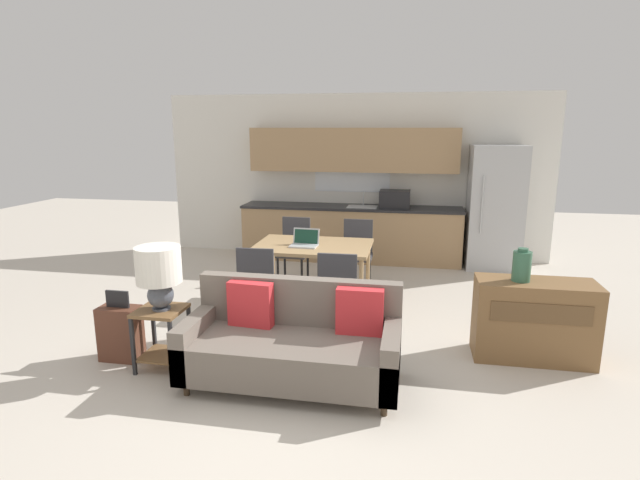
% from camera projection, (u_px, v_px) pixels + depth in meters
% --- Properties ---
extents(ground_plane, '(20.00, 20.00, 0.00)m').
position_uv_depth(ground_plane, '(286.00, 387.00, 4.22)').
color(ground_plane, beige).
extents(wall_back, '(6.40, 0.07, 2.70)m').
position_uv_depth(wall_back, '(354.00, 176.00, 8.36)').
color(wall_back, silver).
rests_on(wall_back, ground_plane).
extents(kitchen_counter, '(3.58, 0.65, 2.15)m').
position_uv_depth(kitchen_counter, '(352.00, 209.00, 8.19)').
color(kitchen_counter, tan).
rests_on(kitchen_counter, ground_plane).
extents(refrigerator, '(0.80, 0.74, 1.90)m').
position_uv_depth(refrigerator, '(495.00, 208.00, 7.66)').
color(refrigerator, '#B7BABC').
rests_on(refrigerator, ground_plane).
extents(dining_table, '(1.39, 0.97, 0.77)m').
position_uv_depth(dining_table, '(313.00, 250.00, 6.05)').
color(dining_table, tan).
rests_on(dining_table, ground_plane).
extents(couch, '(1.82, 0.80, 0.85)m').
position_uv_depth(couch, '(294.00, 343.00, 4.28)').
color(couch, '#3D2D1E').
rests_on(couch, ground_plane).
extents(side_table, '(0.40, 0.40, 0.56)m').
position_uv_depth(side_table, '(161.00, 329.00, 4.50)').
color(side_table, brown).
rests_on(side_table, ground_plane).
extents(table_lamp, '(0.40, 0.40, 0.58)m').
position_uv_depth(table_lamp, '(159.00, 271.00, 4.37)').
color(table_lamp, '#4C515B').
rests_on(table_lamp, side_table).
extents(credenza, '(1.08, 0.45, 0.76)m').
position_uv_depth(credenza, '(534.00, 320.00, 4.68)').
color(credenza, brown).
rests_on(credenza, ground_plane).
extents(vase, '(0.17, 0.17, 0.31)m').
position_uv_depth(vase, '(522.00, 266.00, 4.59)').
color(vase, '#336047').
rests_on(vase, credenza).
extents(dining_chair_far_right, '(0.43, 0.43, 0.92)m').
position_uv_depth(dining_chair_far_right, '(357.00, 251.00, 6.82)').
color(dining_chair_far_right, '#38383D').
rests_on(dining_chair_far_right, ground_plane).
extents(dining_chair_near_right, '(0.43, 0.43, 0.92)m').
position_uv_depth(dining_chair_near_right, '(339.00, 290.00, 5.17)').
color(dining_chair_near_right, '#38383D').
rests_on(dining_chair_near_right, ground_plane).
extents(dining_chair_far_left, '(0.43, 0.43, 0.92)m').
position_uv_depth(dining_chair_far_left, '(294.00, 248.00, 6.99)').
color(dining_chair_far_left, '#38383D').
rests_on(dining_chair_far_left, ground_plane).
extents(dining_chair_near_left, '(0.44, 0.44, 0.92)m').
position_uv_depth(dining_chair_near_left, '(259.00, 283.00, 5.40)').
color(dining_chair_near_left, '#38383D').
rests_on(dining_chair_near_left, ground_plane).
extents(laptop, '(0.33, 0.27, 0.20)m').
position_uv_depth(laptop, '(305.00, 242.00, 5.97)').
color(laptop, '#B7BABC').
rests_on(laptop, dining_table).
extents(suitcase, '(0.37, 0.22, 0.68)m').
position_uv_depth(suitcase, '(121.00, 333.00, 4.69)').
color(suitcase, brown).
rests_on(suitcase, ground_plane).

